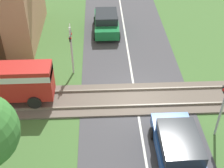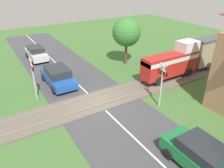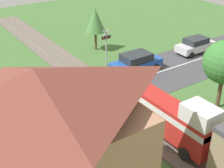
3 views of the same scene
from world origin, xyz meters
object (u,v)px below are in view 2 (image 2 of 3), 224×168
car_near_crossing (58,76)px  car_behind_queue (36,53)px  car_far_side (202,156)px  crossing_signal_west_approach (33,74)px  crossing_signal_east_approach (162,80)px  pedestrian_by_station (215,82)px

car_near_crossing → car_behind_queue: car_near_crossing is taller
car_far_side → crossing_signal_west_approach: bearing=-155.2°
car_behind_queue → crossing_signal_east_approach: crossing_signal_east_approach is taller
crossing_signal_east_approach → pedestrian_by_station: 5.71m
crossing_signal_west_approach → crossing_signal_east_approach: same height
car_behind_queue → crossing_signal_east_approach: (14.72, 5.19, 1.35)m
car_far_side → pedestrian_by_station: pedestrian_by_station is taller
car_near_crossing → car_far_side: same height
car_behind_queue → crossing_signal_west_approach: crossing_signal_west_approach is taller
car_near_crossing → car_behind_queue: size_ratio=1.11×
car_behind_queue → car_far_side: bearing=8.1°
car_far_side → car_near_crossing: bearing=-167.3°
crossing_signal_west_approach → car_behind_queue: bearing=165.6°
crossing_signal_west_approach → pedestrian_by_station: bearing=64.0°
crossing_signal_east_approach → car_far_side: bearing=-22.8°
car_behind_queue → crossing_signal_west_approach: (8.98, -2.31, 1.35)m
car_near_crossing → pedestrian_by_station: size_ratio=2.68×
car_near_crossing → car_behind_queue: 7.41m
car_near_crossing → crossing_signal_east_approach: bearing=35.4°
car_far_side → crossing_signal_east_approach: bearing=157.2°
car_far_side → crossing_signal_west_approach: (-11.23, -5.19, 1.33)m
crossing_signal_west_approach → pedestrian_by_station: crossing_signal_west_approach is taller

